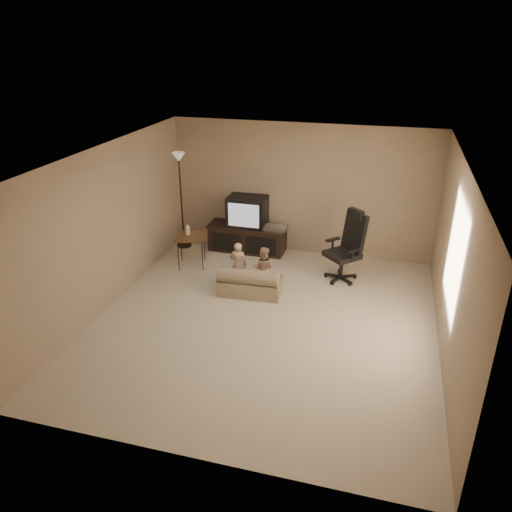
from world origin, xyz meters
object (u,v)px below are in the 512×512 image
at_px(tv_stand, 248,229).
at_px(toddler_left, 238,264).
at_px(child_sofa, 250,283).
at_px(floor_lamp, 180,179).
at_px(side_table, 191,236).
at_px(toddler_right, 263,268).
at_px(office_chair, 346,255).

height_order(tv_stand, toddler_left, tv_stand).
bearing_deg(child_sofa, floor_lamp, 135.94).
relative_size(side_table, child_sofa, 0.78).
bearing_deg(toddler_right, side_table, -12.55).
distance_m(tv_stand, floor_lamp, 1.62).
xyz_separation_m(tv_stand, toddler_left, (0.25, -1.46, -0.07)).
distance_m(tv_stand, side_table, 1.26).
bearing_deg(floor_lamp, toddler_left, -40.31).
bearing_deg(toddler_right, floor_lamp, -27.00).
bearing_deg(office_chair, floor_lamp, -146.81).
xyz_separation_m(floor_lamp, toddler_right, (2.02, -1.36, -1.01)).
bearing_deg(child_sofa, toddler_right, 49.75).
height_order(floor_lamp, toddler_right, floor_lamp).
distance_m(side_table, floor_lamp, 1.26).
xyz_separation_m(child_sofa, toddler_left, (-0.28, 0.27, 0.19)).
height_order(tv_stand, toddler_right, tv_stand).
bearing_deg(floor_lamp, toddler_right, -34.00).
height_order(office_chair, side_table, office_chair).
xyz_separation_m(office_chair, floor_lamp, (-3.30, 0.62, 0.94)).
bearing_deg(toddler_left, floor_lamp, -45.24).
relative_size(side_table, floor_lamp, 0.43).
xyz_separation_m(tv_stand, toddler_right, (0.71, -1.50, -0.08)).
relative_size(floor_lamp, toddler_left, 2.43).
height_order(office_chair, toddler_left, office_chair).
distance_m(child_sofa, toddler_left, 0.43).
height_order(floor_lamp, toddler_left, floor_lamp).
height_order(office_chair, floor_lamp, floor_lamp).
distance_m(side_table, toddler_right, 1.62).
bearing_deg(child_sofa, toddler_left, 133.01).
distance_m(tv_stand, child_sofa, 1.83).
height_order(side_table, toddler_left, side_table).
bearing_deg(toddler_right, child_sofa, 59.95).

